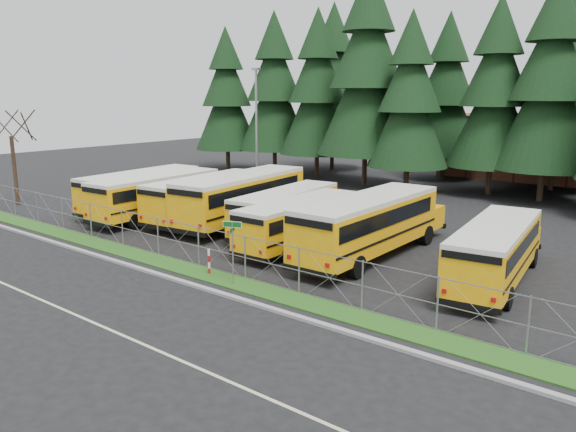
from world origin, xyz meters
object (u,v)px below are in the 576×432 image
object	(u,v)px
bus_0	(145,192)
bus_1	(161,196)
bus_3	(246,199)
bus_2	(209,198)
light_standard	(257,125)
bus_4	(289,212)
bus_5	(303,223)
bus_6	(372,226)
bus_east	(497,253)
street_sign	(233,239)
striped_bollard	(209,262)

from	to	relation	value
bus_0	bus_1	world-z (taller)	bus_1
bus_3	bus_2	bearing A→B (deg)	-171.58
bus_0	light_standard	xyz separation A→B (m)	(0.27, 11.46, 4.08)
bus_0	bus_4	xyz separation A→B (m)	(11.75, 1.32, -0.11)
bus_2	bus_4	size ratio (longest dim) A/B	1.09
bus_5	bus_6	world-z (taller)	bus_6
bus_east	bus_5	bearing A→B (deg)	175.39
bus_4	street_sign	distance (m)	9.45
bus_3	street_sign	world-z (taller)	bus_3
striped_bollard	light_standard	distance (m)	23.34
bus_5	street_sign	bearing A→B (deg)	-80.11
bus_5	street_sign	size ratio (longest dim) A/B	3.53
bus_3	bus_1	bearing A→B (deg)	-164.38
bus_0	bus_1	distance (m)	2.53
bus_2	bus_3	distance (m)	2.70
bus_1	bus_3	bearing A→B (deg)	18.79
bus_6	bus_0	bearing A→B (deg)	179.96
bus_5	street_sign	distance (m)	6.99
bus_2	striped_bollard	size ratio (longest dim) A/B	9.05
bus_0	bus_2	bearing A→B (deg)	4.88
bus_1	bus_4	size ratio (longest dim) A/B	1.10
striped_bollard	bus_4	bearing A→B (deg)	103.11
bus_0	bus_east	bearing A→B (deg)	-5.33
bus_2	bus_east	xyz separation A→B (m)	(18.85, -1.02, -0.08)
bus_2	bus_5	xyz separation A→B (m)	(8.72, -1.47, -0.12)
bus_1	bus_6	bearing A→B (deg)	-0.47
bus_2	bus_6	bearing A→B (deg)	-8.81
bus_0	bus_2	world-z (taller)	bus_2
bus_4	bus_5	bearing A→B (deg)	-43.19
bus_5	light_standard	distance (m)	18.79
bus_1	bus_6	xyz separation A→B (m)	(15.53, 0.75, 0.11)
bus_2	striped_bollard	xyz separation A→B (m)	(8.26, -7.97, -0.82)
bus_1	bus_4	distance (m)	9.49
bus_4	bus_east	size ratio (longest dim) A/B	0.97
bus_3	bus_east	size ratio (longest dim) A/B	1.19
street_sign	bus_4	bearing A→B (deg)	113.56
bus_2	bus_4	bearing A→B (deg)	-1.89
bus_2	bus_east	world-z (taller)	bus_2
bus_0	bus_east	xyz separation A→B (m)	(24.28, -0.06, -0.07)
street_sign	light_standard	bearing A→B (deg)	129.08
bus_5	striped_bollard	size ratio (longest dim) A/B	8.27
bus_3	bus_4	size ratio (longest dim) A/B	1.22
bus_4	striped_bollard	bearing A→B (deg)	-82.83
bus_3	light_standard	xyz separation A→B (m)	(-7.76, 9.80, 3.90)
bus_3	bus_4	bearing A→B (deg)	-11.51
bus_5	bus_6	xyz separation A→B (m)	(3.85, 0.65, 0.26)
bus_3	light_standard	distance (m)	13.10
bus_east	bus_0	bearing A→B (deg)	172.75
bus_4	bus_5	distance (m)	3.01
bus_1	bus_2	xyz separation A→B (m)	(2.97, 1.56, -0.02)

